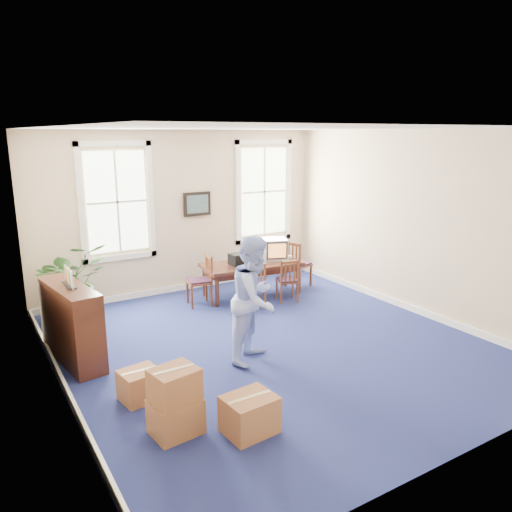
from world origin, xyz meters
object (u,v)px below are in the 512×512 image
crt_tv (275,249)px  credenza (72,323)px  potted_plant (71,282)px  conference_table (252,279)px  man (255,299)px  cardboard_boxes (188,391)px  chair_near_left (252,285)px

crt_tv → credenza: size_ratio=0.35×
potted_plant → conference_table: bearing=-7.9°
conference_table → credenza: bearing=-155.8°
conference_table → crt_tv: crt_tv is taller
man → credenza: size_ratio=1.26×
credenza → cardboard_boxes: credenza is taller
conference_table → credenza: credenza is taller
man → credenza: 2.58m
chair_near_left → man: 2.16m
cardboard_boxes → chair_near_left: bearing=48.7°
conference_table → potted_plant: size_ratio=1.42×
chair_near_left → potted_plant: bearing=-25.2°
potted_plant → man: bearing=-57.6°
chair_near_left → credenza: size_ratio=0.61×
conference_table → man: size_ratio=1.08×
chair_near_left → credenza: credenza is taller
conference_table → man: 2.93m
chair_near_left → potted_plant: (-2.91, 1.12, 0.24)m
crt_tv → credenza: credenza is taller
crt_tv → potted_plant: size_ratio=0.37×
conference_table → chair_near_left: size_ratio=2.22×
conference_table → chair_near_left: chair_near_left is taller
conference_table → man: (-1.43, -2.49, 0.57)m
conference_table → cardboard_boxes: 4.56m
conference_table → potted_plant: potted_plant is taller
credenza → potted_plant: (0.35, 1.68, 0.12)m
conference_table → cardboard_boxes: bearing=-123.9°
crt_tv → man: man is taller
conference_table → man: bearing=-114.1°
crt_tv → cardboard_boxes: bearing=-113.3°
crt_tv → man: size_ratio=0.28×
credenza → potted_plant: bearing=70.0°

